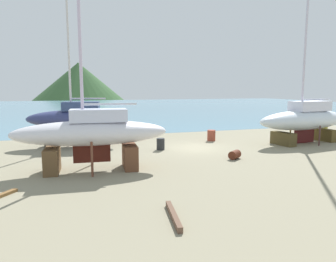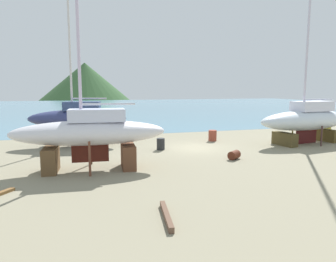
% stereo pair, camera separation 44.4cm
% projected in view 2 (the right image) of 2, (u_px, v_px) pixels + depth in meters
% --- Properties ---
extents(ground_plane, '(48.22, 48.22, 0.00)m').
position_uv_depth(ground_plane, '(222.00, 161.00, 18.63)').
color(ground_plane, gray).
extents(sea_water, '(146.49, 87.11, 0.01)m').
position_uv_depth(sea_water, '(112.00, 107.00, 71.38)').
color(sea_water, '#56879F').
rests_on(sea_water, ground).
extents(headland_hill, '(90.98, 90.98, 38.15)m').
position_uv_depth(headland_hill, '(86.00, 96.00, 183.57)').
color(headland_hill, '#2D4F29').
rests_on(headland_hill, ground).
extents(sailboat_small_center, '(9.30, 3.77, 15.26)m').
position_uv_depth(sailboat_small_center, '(308.00, 119.00, 24.37)').
color(sailboat_small_center, '#4E4122').
rests_on(sailboat_small_center, ground).
extents(sailboat_mid_port, '(7.54, 3.66, 12.98)m').
position_uv_depth(sailboat_mid_port, '(78.00, 119.00, 23.36)').
color(sailboat_mid_port, '#423527').
rests_on(sailboat_mid_port, ground).
extents(sailboat_large_starboard, '(8.14, 2.86, 12.50)m').
position_uv_depth(sailboat_large_starboard, '(90.00, 133.00, 16.35)').
color(sailboat_large_starboard, brown).
rests_on(sailboat_large_starboard, ground).
extents(barrel_ochre, '(0.71, 0.71, 0.82)m').
position_uv_depth(barrel_ochre, '(161.00, 144.00, 21.97)').
color(barrel_ochre, '#27282A').
rests_on(barrel_ochre, ground).
extents(barrel_tar_black, '(0.76, 0.76, 0.89)m').
position_uv_depth(barrel_tar_black, '(213.00, 136.00, 25.67)').
color(barrel_tar_black, brown).
rests_on(barrel_tar_black, ground).
extents(barrel_rust_far, '(0.73, 0.73, 0.87)m').
position_uv_depth(barrel_rust_far, '(328.00, 130.00, 29.31)').
color(barrel_rust_far, olive).
rests_on(barrel_rust_far, ground).
extents(barrel_tipped_left, '(0.94, 0.88, 0.53)m').
position_uv_depth(barrel_tipped_left, '(234.00, 155.00, 19.06)').
color(barrel_tipped_left, '#522416').
rests_on(barrel_tipped_left, ground).
extents(timber_long_fore, '(0.51, 2.27, 0.20)m').
position_uv_depth(timber_long_fore, '(166.00, 216.00, 10.40)').
color(timber_long_fore, brown).
rests_on(timber_long_fore, ground).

